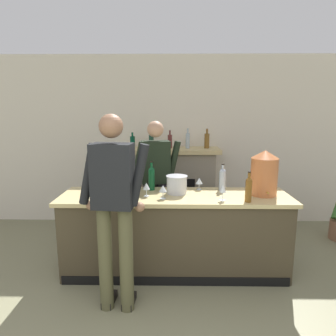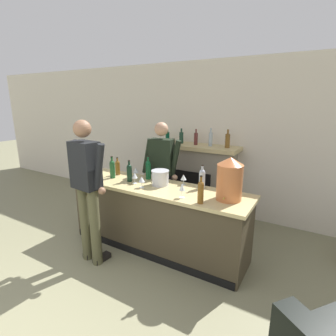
{
  "view_description": "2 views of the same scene",
  "coord_description": "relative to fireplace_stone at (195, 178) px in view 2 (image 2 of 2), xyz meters",
  "views": [
    {
      "loc": [
        0.19,
        -0.84,
        1.88
      ],
      "look_at": [
        0.13,
        2.99,
        1.14
      ],
      "focal_mm": 32.0,
      "sensor_mm": 36.0,
      "label": 1
    },
    {
      "loc": [
        2.09,
        -0.39,
        2.08
      ],
      "look_at": [
        0.16,
        2.85,
        1.09
      ],
      "focal_mm": 28.0,
      "sensor_mm": 36.0,
      "label": 2
    }
  ],
  "objects": [
    {
      "name": "bar_counter",
      "position": [
        0.07,
        -1.42,
        -0.19
      ],
      "size": [
        2.61,
        0.71,
        0.93
      ],
      "color": "#403725",
      "rests_on": "ground_plane"
    },
    {
      "name": "wine_bottle_port_short",
      "position": [
        0.84,
        -1.67,
        0.42
      ],
      "size": [
        0.07,
        0.07,
        0.33
      ],
      "color": "brown",
      "rests_on": "bar_counter"
    },
    {
      "name": "wine_glass_by_dispenser",
      "position": [
        0.58,
        -1.63,
        0.4
      ],
      "size": [
        0.07,
        0.07,
        0.18
      ],
      "color": "silver",
      "rests_on": "bar_counter"
    },
    {
      "name": "wine_glass_back_row",
      "position": [
        -0.06,
        -1.57,
        0.38
      ],
      "size": [
        0.08,
        0.08,
        0.15
      ],
      "color": "silver",
      "rests_on": "bar_counter"
    },
    {
      "name": "wine_bottle_chardonnay_pale",
      "position": [
        -0.38,
        -1.43,
        0.41
      ],
      "size": [
        0.07,
        0.07,
        0.31
      ],
      "color": "black",
      "rests_on": "bar_counter"
    },
    {
      "name": "fireplace_stone",
      "position": [
        0.0,
        0.0,
        0.0
      ],
      "size": [
        1.57,
        0.52,
        1.6
      ],
      "color": "gray",
      "rests_on": "ground_plane"
    },
    {
      "name": "ice_bucket_steel",
      "position": [
        0.09,
        -1.35,
        0.38
      ],
      "size": [
        0.25,
        0.25,
        0.21
      ],
      "color": "silver",
      "rests_on": "bar_counter"
    },
    {
      "name": "copper_dispenser",
      "position": [
        1.08,
        -1.4,
        0.53
      ],
      "size": [
        0.3,
        0.34,
        0.51
      ],
      "color": "#BD6838",
      "rests_on": "bar_counter"
    },
    {
      "name": "wine_glass_front_right",
      "position": [
        -0.25,
        -1.48,
        0.39
      ],
      "size": [
        0.08,
        0.08,
        0.16
      ],
      "color": "silver",
      "rests_on": "bar_counter"
    },
    {
      "name": "wine_glass_near_bucket",
      "position": [
        -0.41,
        -1.24,
        0.39
      ],
      "size": [
        0.08,
        0.08,
        0.16
      ],
      "color": "silver",
      "rests_on": "bar_counter"
    },
    {
      "name": "wine_bottle_riesling_slim",
      "position": [
        -0.71,
        -1.43,
        0.42
      ],
      "size": [
        0.08,
        0.08,
        0.33
      ],
      "color": "#1F5329",
      "rests_on": "bar_counter"
    },
    {
      "name": "person_customer",
      "position": [
        -0.49,
        -2.12,
        0.37
      ],
      "size": [
        0.66,
        0.33,
        1.85
      ],
      "color": "#4D4C30",
      "rests_on": "ground_plane"
    },
    {
      "name": "wine_bottle_cabernet_heavy",
      "position": [
        0.64,
        -1.19,
        0.42
      ],
      "size": [
        0.08,
        0.08,
        0.32
      ],
      "color": "#A0ADC0",
      "rests_on": "bar_counter"
    },
    {
      "name": "wine_bottle_merlot_tall",
      "position": [
        -0.76,
        -1.25,
        0.4
      ],
      "size": [
        0.07,
        0.07,
        0.28
      ],
      "color": "brown",
      "rests_on": "bar_counter"
    },
    {
      "name": "wall_back_panel",
      "position": [
        -0.14,
        0.26,
        0.72
      ],
      "size": [
        12.0,
        0.07,
        2.75
      ],
      "color": "beige",
      "rests_on": "ground_plane"
    },
    {
      "name": "person_bartender",
      "position": [
        -0.17,
        -0.89,
        0.31
      ],
      "size": [
        0.65,
        0.36,
        1.75
      ],
      "color": "#36313C",
      "rests_on": "ground_plane"
    },
    {
      "name": "wine_bottle_rose_blush",
      "position": [
        -0.21,
        -1.2,
        0.43
      ],
      "size": [
        0.08,
        0.08,
        0.35
      ],
      "color": "#0D4522",
      "rests_on": "bar_counter"
    },
    {
      "name": "wine_glass_mid_counter",
      "position": [
        0.37,
        -1.18,
        0.38
      ],
      "size": [
        0.08,
        0.08,
        0.15
      ],
      "color": "silver",
      "rests_on": "bar_counter"
    }
  ]
}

